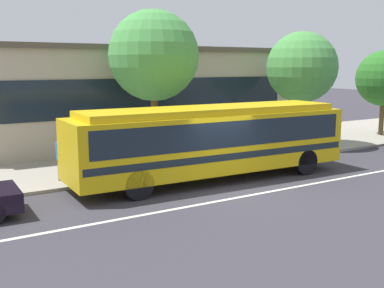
{
  "coord_description": "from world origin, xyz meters",
  "views": [
    {
      "loc": [
        -9.27,
        -12.55,
        4.25
      ],
      "look_at": [
        -0.02,
        2.37,
        1.3
      ],
      "focal_mm": 43.86,
      "sensor_mm": 36.0,
      "label": 1
    }
  ],
  "objects_px": {
    "transit_bus": "(212,138)",
    "pedestrian_walking_along_curb": "(61,155)",
    "street_tree_near_stop": "(154,56)",
    "street_tree_far_end": "(384,78)",
    "bus_stop_sign": "(279,123)",
    "street_tree_mid_block": "(302,68)",
    "pedestrian_waiting_near_sign": "(199,137)"
  },
  "relations": [
    {
      "from": "transit_bus",
      "to": "pedestrian_walking_along_curb",
      "type": "distance_m",
      "value": 5.54
    },
    {
      "from": "street_tree_near_stop",
      "to": "street_tree_far_end",
      "type": "height_order",
      "value": "street_tree_near_stop"
    },
    {
      "from": "pedestrian_walking_along_curb",
      "to": "street_tree_far_end",
      "type": "xyz_separation_m",
      "value": [
        19.71,
        1.24,
        2.4
      ]
    },
    {
      "from": "street_tree_far_end",
      "to": "bus_stop_sign",
      "type": "bearing_deg",
      "value": -169.29
    },
    {
      "from": "bus_stop_sign",
      "to": "street_tree_near_stop",
      "type": "xyz_separation_m",
      "value": [
        -5.02,
        2.56,
        2.99
      ]
    },
    {
      "from": "pedestrian_walking_along_curb",
      "to": "street_tree_far_end",
      "type": "relative_size",
      "value": 0.33
    },
    {
      "from": "bus_stop_sign",
      "to": "street_tree_near_stop",
      "type": "relative_size",
      "value": 0.37
    },
    {
      "from": "pedestrian_walking_along_curb",
      "to": "transit_bus",
      "type": "bearing_deg",
      "value": -25.04
    },
    {
      "from": "transit_bus",
      "to": "street_tree_mid_block",
      "type": "relative_size",
      "value": 1.86
    },
    {
      "from": "pedestrian_walking_along_curb",
      "to": "street_tree_mid_block",
      "type": "distance_m",
      "value": 13.24
    },
    {
      "from": "pedestrian_waiting_near_sign",
      "to": "bus_stop_sign",
      "type": "distance_m",
      "value": 3.75
    },
    {
      "from": "pedestrian_waiting_near_sign",
      "to": "bus_stop_sign",
      "type": "bearing_deg",
      "value": -22.64
    },
    {
      "from": "pedestrian_walking_along_curb",
      "to": "street_tree_near_stop",
      "type": "height_order",
      "value": "street_tree_near_stop"
    },
    {
      "from": "transit_bus",
      "to": "street_tree_near_stop",
      "type": "relative_size",
      "value": 1.67
    },
    {
      "from": "bus_stop_sign",
      "to": "street_tree_near_stop",
      "type": "bearing_deg",
      "value": 153.01
    },
    {
      "from": "pedestrian_waiting_near_sign",
      "to": "bus_stop_sign",
      "type": "relative_size",
      "value": 0.69
    },
    {
      "from": "bus_stop_sign",
      "to": "street_tree_mid_block",
      "type": "distance_m",
      "value": 4.28
    },
    {
      "from": "transit_bus",
      "to": "street_tree_far_end",
      "type": "relative_size",
      "value": 2.16
    },
    {
      "from": "pedestrian_waiting_near_sign",
      "to": "street_tree_mid_block",
      "type": "bearing_deg",
      "value": 2.74
    },
    {
      "from": "pedestrian_walking_along_curb",
      "to": "bus_stop_sign",
      "type": "height_order",
      "value": "bus_stop_sign"
    },
    {
      "from": "street_tree_far_end",
      "to": "street_tree_near_stop",
      "type": "bearing_deg",
      "value": 177.37
    },
    {
      "from": "transit_bus",
      "to": "street_tree_near_stop",
      "type": "xyz_separation_m",
      "value": [
        -0.22,
        4.26,
        3.06
      ]
    },
    {
      "from": "pedestrian_walking_along_curb",
      "to": "bus_stop_sign",
      "type": "relative_size",
      "value": 0.69
    },
    {
      "from": "street_tree_near_stop",
      "to": "bus_stop_sign",
      "type": "bearing_deg",
      "value": -26.99
    },
    {
      "from": "street_tree_mid_block",
      "to": "transit_bus",
      "type": "bearing_deg",
      "value": -156.36
    },
    {
      "from": "street_tree_mid_block",
      "to": "bus_stop_sign",
      "type": "bearing_deg",
      "value": -150.24
    },
    {
      "from": "pedestrian_waiting_near_sign",
      "to": "bus_stop_sign",
      "type": "xyz_separation_m",
      "value": [
        3.42,
        -1.43,
        0.58
      ]
    },
    {
      "from": "street_tree_near_stop",
      "to": "street_tree_mid_block",
      "type": "distance_m",
      "value": 8.12
    },
    {
      "from": "transit_bus",
      "to": "pedestrian_waiting_near_sign",
      "type": "xyz_separation_m",
      "value": [
        1.39,
        3.13,
        -0.51
      ]
    },
    {
      "from": "transit_bus",
      "to": "street_tree_mid_block",
      "type": "xyz_separation_m",
      "value": [
        7.84,
        3.43,
        2.53
      ]
    },
    {
      "from": "transit_bus",
      "to": "bus_stop_sign",
      "type": "relative_size",
      "value": 4.52
    },
    {
      "from": "pedestrian_waiting_near_sign",
      "to": "pedestrian_walking_along_curb",
      "type": "distance_m",
      "value": 6.43
    }
  ]
}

